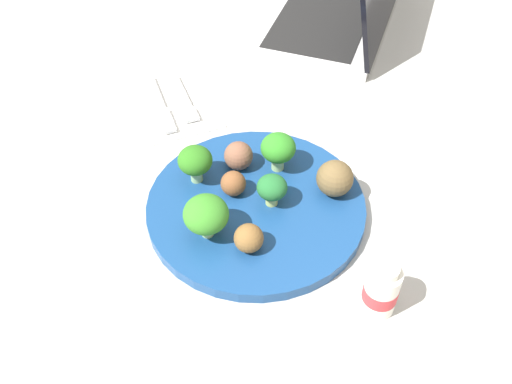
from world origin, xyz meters
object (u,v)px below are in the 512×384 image
broccoli_floret_front_right (272,188)px  meatball_front_left (249,238)px  plate (256,207)px  meatball_back_right (233,183)px  yogurt_bottle (381,290)px  laptop (341,5)px  broccoli_floret_far_rim (195,161)px  meatball_front_right (238,156)px  napkin (171,103)px  fork (183,101)px  broccoli_floret_near_rim (206,215)px  meatball_near_rim (335,178)px  broccoli_floret_back_left (278,149)px  knife (161,106)px

broccoli_floret_front_right → meatball_front_left: size_ratio=1.24×
plate → meatball_back_right: bearing=-148.4°
yogurt_bottle → laptop: bearing=152.8°
broccoli_floret_far_rim → meatball_front_right: (0.00, 0.06, -0.01)m
plate → meatball_front_left: bearing=-32.4°
napkin → meatball_front_left: bearing=-3.1°
broccoli_floret_front_right → fork: size_ratio=0.36×
broccoli_floret_near_rim → meatball_near_rim: broccoli_floret_near_rim is taller
meatball_back_right → yogurt_bottle: (0.22, 0.08, 0.00)m
broccoli_floret_near_rim → napkin: bearing=169.2°
broccoli_floret_back_left → meatball_front_right: broccoli_floret_back_left is taller
broccoli_floret_far_rim → meatball_back_right: 0.06m
broccoli_floret_front_right → meatball_front_right: 0.08m
plate → meatball_front_left: (0.06, -0.04, 0.03)m
broccoli_floret_near_rim → meatball_front_right: (-0.09, 0.08, -0.02)m
broccoli_floret_back_left → meatball_near_rim: size_ratio=1.16×
napkin → knife: size_ratio=1.17×
meatball_near_rim → meatball_back_right: 0.13m
broccoli_floret_front_right → meatball_back_right: 0.05m
broccoli_floret_back_left → laptop: laptop is taller
broccoli_floret_back_left → plate: bearing=-50.1°
napkin → knife: bearing=-72.3°
broccoli_floret_near_rim → knife: size_ratio=0.40×
napkin → broccoli_floret_back_left: bearing=19.5°
napkin → yogurt_bottle: 0.46m
broccoli_floret_near_rim → knife: bearing=172.8°
meatball_front_left → meatball_front_right: (-0.13, 0.05, 0.00)m
broccoli_floret_near_rim → meatball_front_left: size_ratio=1.63×
meatball_near_rim → laptop: 0.44m
broccoli_floret_far_rim → broccoli_floret_back_left: 0.11m
meatball_back_right → fork: (-0.22, 0.01, -0.02)m
meatball_front_right → napkin: 0.19m
meatball_front_right → fork: meatball_front_right is taller
knife → napkin: bearing=107.7°
plate → broccoli_floret_back_left: (-0.05, 0.05, 0.04)m
plate → meatball_back_right: 0.04m
yogurt_bottle → broccoli_floret_front_right: bearing=-166.8°
laptop → broccoli_floret_back_left: bearing=-43.0°
napkin → broccoli_floret_front_right: bearing=8.4°
broccoli_floret_front_right → broccoli_floret_far_rim: bearing=-139.0°
meatball_front_left → fork: bearing=173.7°
broccoli_floret_front_right → meatball_back_right: (-0.04, -0.04, -0.01)m
plate → yogurt_bottle: bearing=17.7°
broccoli_floret_back_left → meatball_front_right: size_ratio=1.42×
broccoli_floret_near_rim → meatball_front_left: bearing=41.5°
meatball_front_left → napkin: (-0.32, 0.02, -0.03)m
meatball_near_rim → laptop: (-0.37, 0.24, -0.00)m
meatball_front_left → broccoli_floret_back_left: bearing=138.9°
plate → broccoli_floret_far_rim: (-0.07, -0.05, 0.04)m
broccoli_floret_front_right → meatball_front_left: bearing=-47.2°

